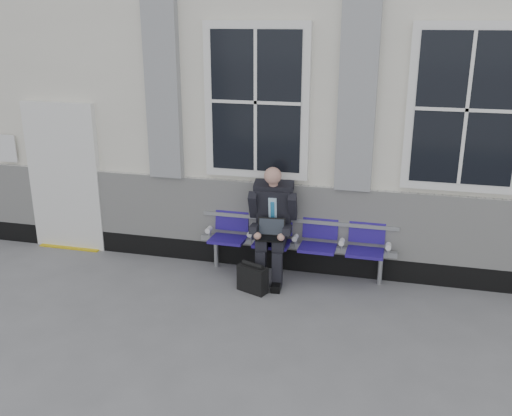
# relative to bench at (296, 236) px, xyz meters

# --- Properties ---
(ground) EXTENTS (70.00, 70.00, 0.00)m
(ground) POSITION_rel_bench_xyz_m (1.58, -1.32, -0.55)
(ground) COLOR slate
(ground) RESTS_ON ground
(station_building) EXTENTS (14.40, 4.40, 4.49)m
(station_building) POSITION_rel_bench_xyz_m (1.56, 2.15, 1.67)
(station_building) COLOR silver
(station_building) RESTS_ON ground
(bench) EXTENTS (2.60, 0.47, 0.91)m
(bench) POSITION_rel_bench_xyz_m (0.00, 0.00, 0.00)
(bench) COLOR #9EA0A3
(bench) RESTS_ON ground
(businessman) EXTENTS (0.63, 0.85, 1.49)m
(businessman) POSITION_rel_bench_xyz_m (-0.29, -0.14, 0.25)
(businessman) COLOR black
(businessman) RESTS_ON ground
(briefcase) EXTENTS (0.41, 0.29, 0.39)m
(briefcase) POSITION_rel_bench_xyz_m (-0.43, -0.63, -0.37)
(briefcase) COLOR black
(briefcase) RESTS_ON ground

